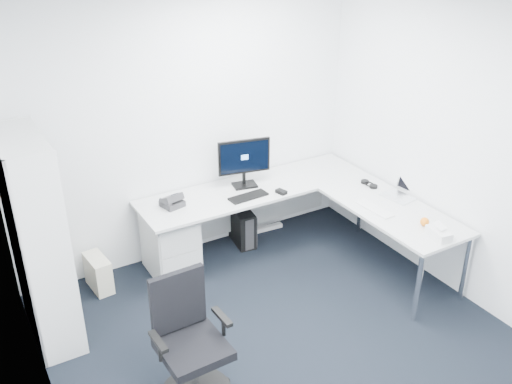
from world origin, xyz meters
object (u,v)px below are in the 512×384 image
l_desk (273,232)px  task_chair (193,346)px  bookshelf (38,241)px  laptop (399,187)px  monitor (244,163)px

l_desk → task_chair: size_ratio=2.48×
bookshelf → laptop: 3.32m
monitor → laptop: bearing=-28.7°
l_desk → bookshelf: 2.24m
bookshelf → monitor: size_ratio=3.30×
l_desk → monitor: bearing=101.1°
monitor → task_chair: bearing=-117.3°
l_desk → laptop: size_ratio=7.73×
monitor → l_desk: bearing=-67.3°
l_desk → task_chair: bearing=-138.8°
bookshelf → monitor: 2.13m
task_chair → laptop: task_chair is taller
bookshelf → monitor: (2.09, 0.37, 0.08)m
bookshelf → task_chair: 1.56m
monitor → bookshelf: bearing=-158.3°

